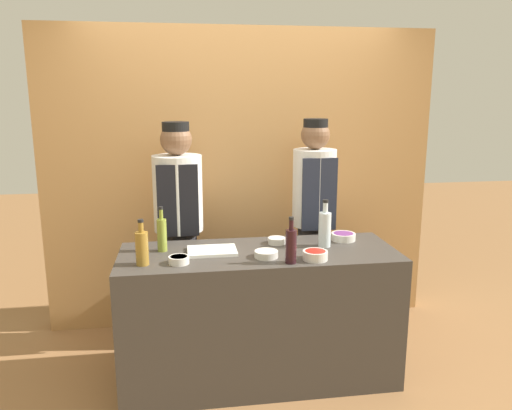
{
  "coord_description": "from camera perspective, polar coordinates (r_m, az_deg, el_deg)",
  "views": [
    {
      "loc": [
        -0.48,
        -3.05,
        1.88
      ],
      "look_at": [
        0.0,
        0.13,
        1.17
      ],
      "focal_mm": 35.0,
      "sensor_mm": 36.0,
      "label": 1
    }
  ],
  "objects": [
    {
      "name": "sauce_bowl_purple",
      "position": [
        3.54,
        9.95,
        -3.54
      ],
      "size": [
        0.17,
        0.17,
        0.05
      ],
      "color": "silver",
      "rests_on": "counter"
    },
    {
      "name": "cabinet_wall",
      "position": [
        4.12,
        -1.76,
        2.98
      ],
      "size": [
        3.15,
        0.18,
        2.4
      ],
      "color": "#B7844C",
      "rests_on": "ground_plane"
    },
    {
      "name": "sauce_bowl_white",
      "position": [
        3.12,
        1.18,
        -5.59
      ],
      "size": [
        0.15,
        0.15,
        0.04
      ],
      "color": "silver",
      "rests_on": "counter"
    },
    {
      "name": "bottle_clear",
      "position": [
        3.35,
        7.87,
        -2.65
      ],
      "size": [
        0.08,
        0.08,
        0.32
      ],
      "color": "silver",
      "rests_on": "counter"
    },
    {
      "name": "sauce_bowl_red",
      "position": [
        3.1,
        6.78,
        -5.67
      ],
      "size": [
        0.15,
        0.15,
        0.06
      ],
      "color": "silver",
      "rests_on": "counter"
    },
    {
      "name": "bottle_oil",
      "position": [
        3.28,
        -10.71,
        -3.26
      ],
      "size": [
        0.06,
        0.06,
        0.3
      ],
      "color": "olive",
      "rests_on": "counter"
    },
    {
      "name": "counter",
      "position": [
        3.41,
        0.34,
        -12.46
      ],
      "size": [
        1.8,
        0.67,
        0.89
      ],
      "color": "#3D3833",
      "rests_on": "ground_plane"
    },
    {
      "name": "cutting_board",
      "position": [
        3.24,
        -5.05,
        -5.24
      ],
      "size": [
        0.31,
        0.23,
        0.02
      ],
      "color": "white",
      "rests_on": "counter"
    },
    {
      "name": "ground_plane",
      "position": [
        3.62,
        0.33,
        -18.84
      ],
      "size": [
        14.0,
        14.0,
        0.0
      ],
      "primitive_type": "plane",
      "color": "olive"
    },
    {
      "name": "sauce_bowl_brown",
      "position": [
        3.05,
        -8.81,
        -6.18
      ],
      "size": [
        0.12,
        0.12,
        0.05
      ],
      "color": "silver",
      "rests_on": "counter"
    },
    {
      "name": "bottle_vinegar",
      "position": [
        3.04,
        -12.91,
        -4.73
      ],
      "size": [
        0.08,
        0.08,
        0.28
      ],
      "color": "olive",
      "rests_on": "counter"
    },
    {
      "name": "chef_right",
      "position": [
        3.87,
        6.57,
        -1.66
      ],
      "size": [
        0.33,
        0.33,
        1.71
      ],
      "color": "#28282D",
      "rests_on": "ground_plane"
    },
    {
      "name": "chef_left",
      "position": [
        3.75,
        -8.79,
        -2.47
      ],
      "size": [
        0.36,
        0.36,
        1.69
      ],
      "color": "#28282D",
      "rests_on": "ground_plane"
    },
    {
      "name": "bottle_wine",
      "position": [
        3.0,
        4.02,
        -4.6
      ],
      "size": [
        0.07,
        0.07,
        0.29
      ],
      "color": "black",
      "rests_on": "counter"
    },
    {
      "name": "sauce_bowl_green",
      "position": [
        3.41,
        2.38,
        -4.05
      ],
      "size": [
        0.12,
        0.12,
        0.04
      ],
      "color": "silver",
      "rests_on": "counter"
    }
  ]
}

